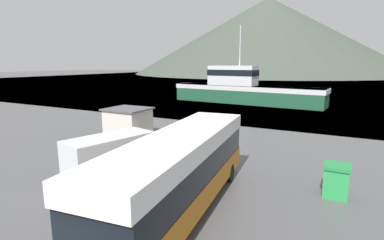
{
  "coord_description": "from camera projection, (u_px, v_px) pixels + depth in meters",
  "views": [
    {
      "loc": [
        6.07,
        -2.66,
        6.0
      ],
      "look_at": [
        -3.69,
        15.82,
        2.0
      ],
      "focal_mm": 28.0,
      "sensor_mm": 36.0,
      "label": 1
    }
  ],
  "objects": [
    {
      "name": "delivery_van",
      "position": [
        121.0,
        154.0,
        15.81
      ],
      "size": [
        3.38,
        6.66,
        2.35
      ],
      "rotation": [
        0.0,
        0.0,
        -0.24
      ],
      "color": "silver",
      "rests_on": "ground"
    },
    {
      "name": "fishing_boat",
      "position": [
        243.0,
        89.0,
        45.1
      ],
      "size": [
        23.05,
        5.84,
        11.4
      ],
      "rotation": [
        0.0,
        0.0,
        4.63
      ],
      "color": "#1E5138",
      "rests_on": "water_surface"
    },
    {
      "name": "water_surface",
      "position": [
        336.0,
        77.0,
        131.65
      ],
      "size": [
        240.0,
        240.0,
        0.0
      ],
      "primitive_type": "plane",
      "color": "#3D5160",
      "rests_on": "ground"
    },
    {
      "name": "tour_bus",
      "position": [
        181.0,
        169.0,
        12.0
      ],
      "size": [
        3.71,
        11.21,
        3.22
      ],
      "rotation": [
        0.0,
        0.0,
        0.12
      ],
      "color": "#B26614",
      "rests_on": "ground"
    },
    {
      "name": "hill_backdrop",
      "position": [
        267.0,
        36.0,
        170.87
      ],
      "size": [
        150.03,
        150.03,
        42.06
      ],
      "primitive_type": "cone",
      "color": "#3D473D",
      "rests_on": "ground"
    },
    {
      "name": "dock_kiosk",
      "position": [
        128.0,
        122.0,
        24.81
      ],
      "size": [
        3.38,
        3.06,
        2.33
      ],
      "color": "beige",
      "rests_on": "ground"
    },
    {
      "name": "storage_bin",
      "position": [
        336.0,
        180.0,
        13.6
      ],
      "size": [
        1.13,
        1.24,
        1.49
      ],
      "color": "green",
      "rests_on": "ground"
    }
  ]
}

